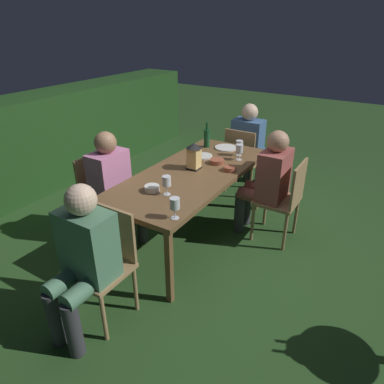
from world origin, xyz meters
The scene contains 22 objects.
ground_plane centered at (0.00, 0.00, 0.00)m, with size 16.00×16.00×0.00m, color #26471E.
dining_table centered at (0.00, 0.00, 0.69)m, with size 1.95×0.84×0.74m.
chair_head_near centered at (-1.22, 0.00, 0.49)m, with size 0.40×0.42×0.87m.
person_in_green centered at (-1.42, 0.00, 0.64)m, with size 0.48×0.38×1.15m.
chair_side_left_b centered at (0.44, -0.81, 0.49)m, with size 0.42×0.40×0.87m.
person_in_rust centered at (0.44, -0.62, 0.64)m, with size 0.38×0.47×1.15m.
chair_head_far centered at (1.22, 0.00, 0.49)m, with size 0.40×0.42×0.87m.
person_in_blue centered at (1.42, 0.00, 0.64)m, with size 0.48×0.38×1.15m.
chair_side_right_a centered at (-0.44, 0.81, 0.49)m, with size 0.42×0.40×0.87m.
person_in_pink centered at (-0.44, 0.62, 0.64)m, with size 0.38×0.47×1.15m.
lantern_centerpiece centered at (0.08, 0.02, 0.89)m, with size 0.15×0.15×0.27m.
green_bottle_on_table centered at (0.71, 0.24, 0.85)m, with size 0.07×0.07×0.29m.
wine_glass_a centered at (-0.53, -0.08, 0.86)m, with size 0.08×0.08×0.17m.
wine_glass_b centered at (-0.82, -0.35, 0.86)m, with size 0.08×0.08×0.17m.
wine_glass_c centered at (0.65, -0.20, 0.86)m, with size 0.08×0.08×0.17m.
wine_glass_d centered at (0.53, -0.26, 0.86)m, with size 0.08×0.08×0.17m.
plate_a centered at (0.78, 0.02, 0.75)m, with size 0.25×0.25×0.01m, color white.
plate_b centered at (0.41, 0.11, 0.75)m, with size 0.21×0.21×0.01m, color silver.
bowl_olives centered at (-0.54, 0.07, 0.77)m, with size 0.13×0.13×0.05m.
bowl_bread centered at (0.21, -0.30, 0.77)m, with size 0.12×0.12×0.04m.
bowl_salad centered at (0.32, -0.10, 0.77)m, with size 0.15×0.15×0.04m.
hedge_backdrop centered at (0.00, 2.42, 0.61)m, with size 5.77×0.65×1.22m, color #1E4219.
Camera 1 is at (-2.65, -1.63, 2.08)m, focal length 32.41 mm.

